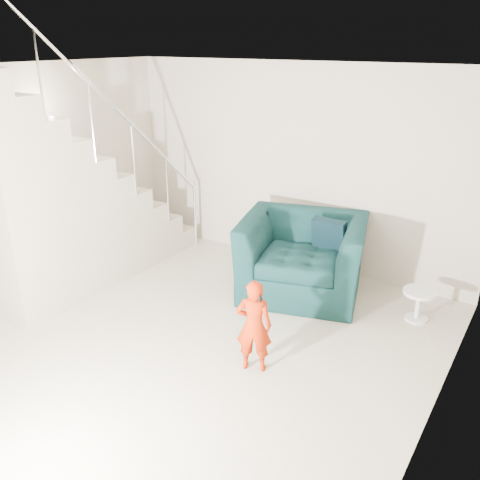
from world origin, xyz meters
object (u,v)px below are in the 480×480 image
at_px(staircase, 64,214).
at_px(side_table, 419,300).
at_px(toddler, 254,326).
at_px(armchair, 302,256).

bearing_deg(staircase, side_table, 20.43).
relative_size(toddler, staircase, 0.26).
distance_m(armchair, toddler, 1.72).
xyz_separation_m(armchair, staircase, (-2.57, -1.40, 0.47)).
relative_size(armchair, side_table, 4.01).
xyz_separation_m(armchair, side_table, (1.41, 0.08, -0.23)).
xyz_separation_m(toddler, staircase, (-2.91, 0.28, 0.48)).
bearing_deg(toddler, armchair, -102.05).
bearing_deg(side_table, staircase, -159.57).
bearing_deg(armchair, side_table, -13.27).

